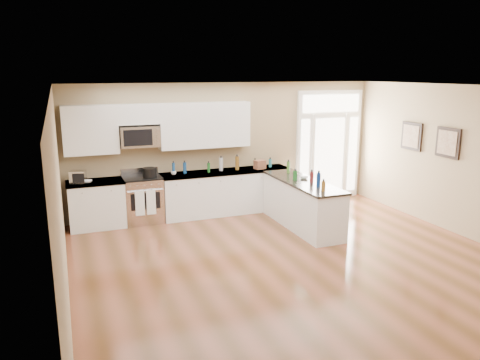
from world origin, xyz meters
The scene contains 20 objects.
ground centered at (0.00, 0.00, 0.00)m, with size 8.00×8.00×0.00m, color #583418.
room_shell centered at (0.00, 0.00, 1.71)m, with size 8.00×8.00×8.00m.
back_cabinet_left centered at (-2.87, 3.69, 0.44)m, with size 1.10×0.66×0.94m.
back_cabinet_right centered at (-0.16, 3.69, 0.44)m, with size 2.85×0.66×0.94m.
peninsula_cabinet centered at (0.93, 2.24, 0.43)m, with size 0.69×2.32×0.94m.
upper_cabinet_left centered at (-2.88, 3.83, 1.93)m, with size 1.04×0.33×0.95m, color white.
upper_cabinet_right centered at (-0.57, 3.83, 1.93)m, with size 1.94×0.33×0.95m, color white.
upper_cabinet_short centered at (-1.95, 3.83, 2.20)m, with size 0.82×0.33×0.40m, color white.
microwave centered at (-1.95, 3.80, 1.76)m, with size 0.78×0.41×0.42m.
entry_door centered at (2.55, 3.95, 1.30)m, with size 1.70×0.10×2.60m.
wall_art_near centered at (3.47, 2.20, 1.70)m, with size 0.05×0.58×0.58m.
wall_art_far centered at (3.47, 1.20, 1.70)m, with size 0.05×0.58×0.58m.
kitchen_range centered at (-1.96, 3.69, 0.48)m, with size 0.76×0.68×1.08m.
stockpot centered at (-1.82, 3.57, 1.06)m, with size 0.28×0.28×0.21m, color black.
toaster_oven centered at (-3.18, 3.62, 1.06)m, with size 0.28×0.22×0.24m, color silver.
cardboard_box centered at (0.61, 3.61, 1.03)m, with size 0.23×0.17×0.19m, color brown.
bowl_left centered at (-3.01, 3.61, 0.96)m, with size 0.17×0.17×0.04m, color white.
bowl_peninsula centered at (1.04, 2.39, 0.96)m, with size 0.16×0.16×0.05m, color white.
cup_counter centered at (-1.31, 3.68, 0.98)m, with size 0.11×0.11×0.08m, color white.
counter_bottles centered at (0.28, 3.00, 1.06)m, with size 2.38×2.43×0.30m.
Camera 1 is at (-3.44, -5.61, 3.03)m, focal length 35.00 mm.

